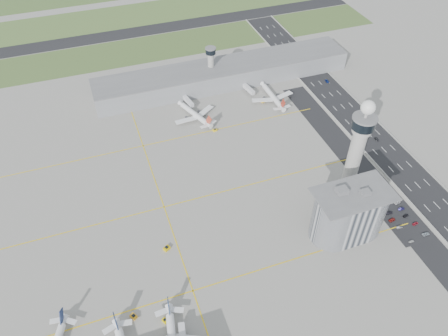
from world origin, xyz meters
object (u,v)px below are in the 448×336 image
object	(u,v)px
car_lot_1	(400,227)
car_hw_2	(327,81)
car_lot_2	(392,220)
tug_5	(263,101)
car_lot_0	(411,241)
car_lot_7	(415,223)
car_lot_4	(378,201)
secondary_tower	(211,63)
control_tower	(358,144)
car_lot_5	(374,196)
airplane_far_b	(273,93)
tug_4	(215,130)
car_lot_11	(384,190)
car_lot_6	(426,234)
tug_3	(167,248)
admin_building	(349,213)
jet_bridge_far_0	(185,98)
tug_1	(165,320)
car_lot_9	(401,209)
car_hw_4	(284,51)
tug_2	(134,316)
car_lot_8	(406,216)
car_lot_3	(389,213)
car_lot_10	(397,202)
airplane_far_a	(194,111)
jet_bridge_far_1	(244,86)

from	to	relation	value
car_lot_1	car_hw_2	world-z (taller)	car_hw_2
car_lot_2	tug_5	bearing A→B (deg)	0.34
car_lot_0	car_lot_7	xyz separation A→B (m)	(10.27, 9.86, 0.03)
car_lot_1	car_lot_4	bearing A→B (deg)	4.03
secondary_tower	tug_5	xyz separation A→B (m)	(29.49, -39.33, -17.82)
control_tower	car_lot_5	world-z (taller)	control_tower
airplane_far_b	car_lot_7	size ratio (longest dim) A/B	10.35
tug_4	car_hw_2	size ratio (longest dim) A/B	0.64
tug_5	car_lot_5	bearing A→B (deg)	170.24
car_lot_11	car_hw_2	bearing A→B (deg)	-6.48
car_lot_4	car_lot_6	world-z (taller)	car_lot_4
tug_3	car_lot_6	size ratio (longest dim) A/B	0.82
admin_building	jet_bridge_far_0	bearing A→B (deg)	107.99
secondary_tower	car_lot_6	xyz separation A→B (m)	(64.12, -190.14, -18.19)
car_lot_6	tug_4	bearing A→B (deg)	34.08
tug_1	car_lot_2	xyz separation A→B (m)	(139.60, 16.19, -0.23)
car_lot_7	secondary_tower	bearing A→B (deg)	10.10
tug_1	car_lot_9	bearing A→B (deg)	-17.94
control_tower	car_lot_6	xyz separation A→B (m)	(22.12, -48.14, -34.43)
car_lot_9	car_hw_4	world-z (taller)	car_lot_9
tug_1	car_lot_4	world-z (taller)	tug_1
tug_2	car_lot_8	world-z (taller)	tug_2
car_lot_3	car_lot_4	world-z (taller)	car_lot_3
tug_2	car_lot_1	xyz separation A→B (m)	(154.06, 3.10, -0.39)
car_lot_11	car_lot_10	bearing A→B (deg)	-163.24
jet_bridge_far_0	car_lot_4	distance (m)	163.18
car_lot_4	car_lot_11	distance (m)	10.80
airplane_far_a	car_lot_9	xyz separation A→B (m)	(89.45, -129.11, -4.97)
jet_bridge_far_0	car_lot_2	world-z (taller)	jet_bridge_far_0
car_lot_8	car_hw_2	distance (m)	147.50
car_lot_2	car_lot_5	xyz separation A→B (m)	(1.01, 19.93, 0.04)
airplane_far_b	car_lot_9	xyz separation A→B (m)	(25.10, -131.09, -5.08)
car_lot_4	tug_2	bearing A→B (deg)	91.49
control_tower	airplane_far_b	world-z (taller)	control_tower
jet_bridge_far_1	car_lot_7	bearing A→B (deg)	4.21
car_lot_10	car_lot_2	bearing A→B (deg)	125.79
secondary_tower	tug_4	xyz separation A→B (m)	(-17.63, -60.99, -17.93)
car_lot_9	airplane_far_a	bearing A→B (deg)	33.16
airplane_far_a	tug_5	size ratio (longest dim) A/B	11.86
car_lot_0	car_lot_8	size ratio (longest dim) A/B	0.88
control_tower	car_lot_3	bearing A→B (deg)	-66.54
jet_bridge_far_0	car_hw_4	bearing A→B (deg)	103.16
car_lot_6	car_lot_10	size ratio (longest dim) A/B	0.99
secondary_tower	car_lot_9	xyz separation A→B (m)	(62.64, -169.67, -18.14)
car_lot_1	secondary_tower	bearing A→B (deg)	20.45
jet_bridge_far_0	admin_building	bearing A→B (deg)	7.99
airplane_far_a	tug_2	size ratio (longest dim) A/B	11.95
car_lot_1	car_lot_3	size ratio (longest dim) A/B	0.81
car_lot_2	car_hw_2	bearing A→B (deg)	-24.25
tug_1	tug_5	xyz separation A→B (m)	(116.73, 151.85, 0.16)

